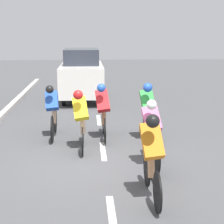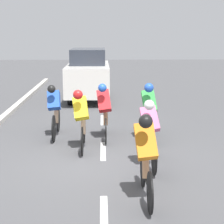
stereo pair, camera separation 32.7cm
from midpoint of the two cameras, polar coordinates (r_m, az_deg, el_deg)
The scene contains 11 objects.
ground_plane at distance 8.45m, azimuth -0.24°, elevation -7.07°, with size 60.00×60.00×0.00m, color #4C4C4F.
lane_stripe_near at distance 5.99m, azimuth 0.40°, elevation -15.51°, with size 0.12×1.40×0.01m, color white.
lane_stripe_mid at distance 8.95m, azimuth -0.32°, elevation -5.95°, with size 0.12×1.40×0.01m, color white.
lane_stripe_far at distance 12.03m, azimuth -0.66°, elevation -1.21°, with size 0.12×1.40×0.01m, color white.
cyclist_yellow at distance 8.88m, azimuth -3.63°, elevation -0.86°, with size 0.41×1.65×1.49m.
cyclist_green at distance 9.67m, azimuth 6.66°, elevation 0.38°, with size 0.40×1.62×1.54m.
cyclist_orange at distance 6.21m, azimuth 6.69°, elevation -6.48°, with size 0.38×1.70×1.54m.
cyclist_blue at distance 10.02m, azimuth -7.81°, elevation 0.33°, with size 0.37×1.70×1.45m.
cyclist_red at distance 9.73m, azimuth -0.19°, elevation 0.35°, with size 0.40×1.66×1.51m.
cyclist_pink at distance 7.78m, azimuth 7.04°, elevation -3.04°, with size 0.41×1.73×1.47m.
support_car at distance 15.67m, azimuth -3.03°, elevation 5.79°, with size 1.70×4.11×2.09m.
Camera 2 is at (0.02, 7.99, 2.78)m, focal length 60.00 mm.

